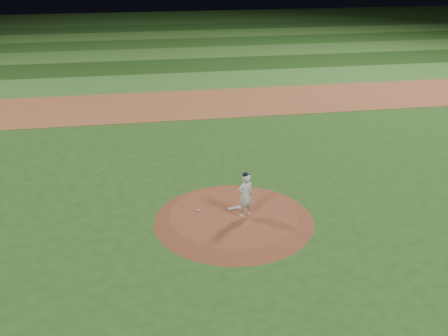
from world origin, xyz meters
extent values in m
plane|color=#28551B|center=(0.00, 0.00, 0.00)|extent=(120.00, 120.00, 0.00)
cube|color=#9D5730|center=(0.00, 14.00, 0.01)|extent=(70.00, 6.00, 0.02)
cube|color=#3B732A|center=(0.00, 19.50, 0.01)|extent=(70.00, 5.00, 0.02)
cube|color=#1D4115|center=(0.00, 24.50, 0.01)|extent=(70.00, 5.00, 0.02)
cube|color=#3A6E28|center=(0.00, 29.50, 0.01)|extent=(70.00, 5.00, 0.02)
cube|color=#234E19|center=(0.00, 34.50, 0.01)|extent=(70.00, 5.00, 0.02)
cube|color=#3F7229|center=(0.00, 39.50, 0.01)|extent=(70.00, 5.00, 0.02)
cube|color=#1E4917|center=(0.00, 44.50, 0.01)|extent=(70.00, 5.00, 0.02)
cone|color=brown|center=(0.00, 0.00, 0.12)|extent=(5.50, 5.50, 0.25)
cube|color=silver|center=(0.15, 0.39, 0.27)|extent=(0.62, 0.26, 0.03)
ellipsoid|color=beige|center=(-1.20, 0.41, 0.28)|extent=(0.11, 0.11, 0.06)
imported|color=white|center=(0.34, -0.23, 1.04)|extent=(0.67, 0.55, 1.58)
ellipsoid|color=black|center=(0.34, -0.23, 1.81)|extent=(0.22, 0.22, 0.15)
camera|label=1|loc=(-2.88, -14.73, 8.70)|focal=40.00mm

